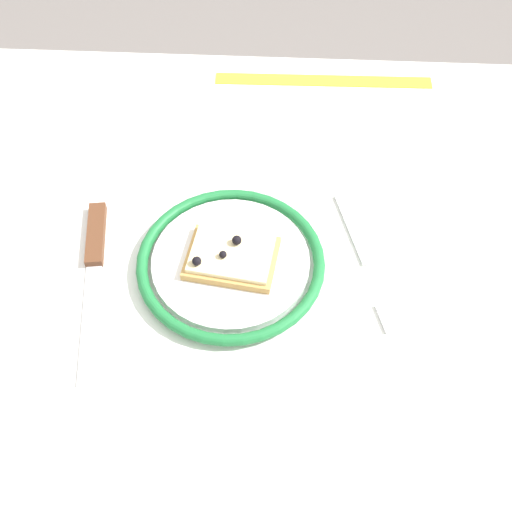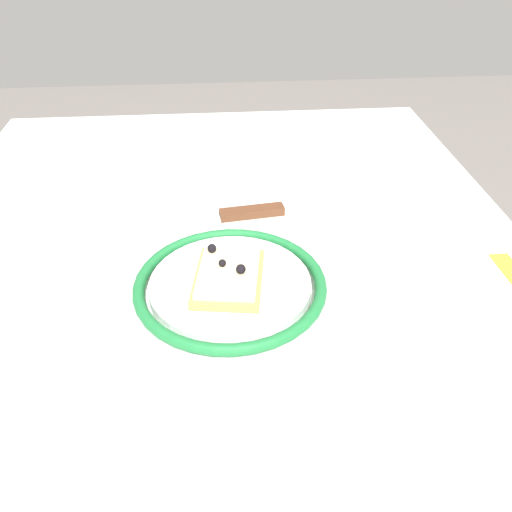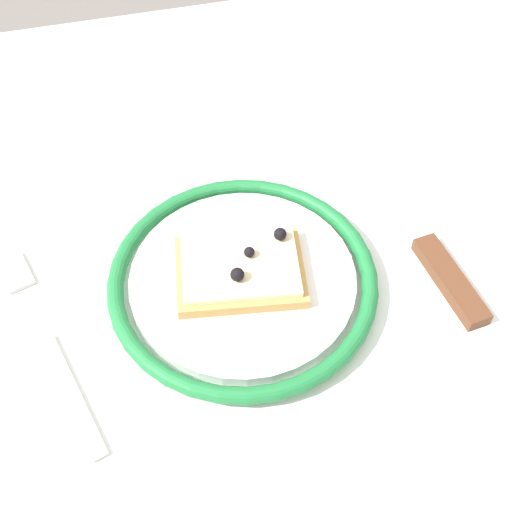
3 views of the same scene
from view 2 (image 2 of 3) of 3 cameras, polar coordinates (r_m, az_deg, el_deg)
name	(u,v)px [view 2 (image 2 of 3)]	position (r m, az deg, el deg)	size (l,w,h in m)	color
dining_table	(230,354)	(0.65, -2.87, -10.54)	(1.15, 0.80, 0.70)	white
plate	(234,285)	(0.59, -2.45, -3.19)	(0.22, 0.22, 0.02)	white
pizza_slice_near	(232,276)	(0.58, -2.64, -2.20)	(0.11, 0.09, 0.03)	tan
knife	(231,215)	(0.73, -2.68, 4.44)	(0.05, 0.24, 0.01)	silver
fork	(261,401)	(0.49, 0.56, -15.51)	(0.07, 0.20, 0.00)	#B9B9B9
napkin	(200,132)	(1.00, -6.12, 13.20)	(0.14, 0.12, 0.00)	white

